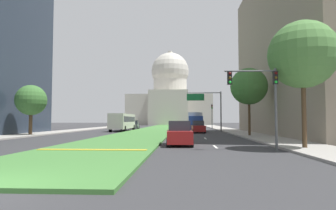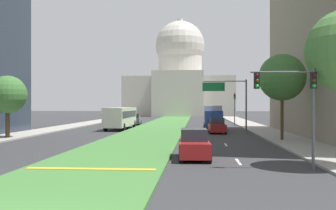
# 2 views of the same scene
# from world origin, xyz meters

# --- Properties ---
(ground_plane) EXTENTS (260.00, 260.00, 0.00)m
(ground_plane) POSITION_xyz_m (0.00, 55.46, 0.00)
(ground_plane) COLOR #333335
(grass_median) EXTENTS (7.25, 99.83, 0.14)m
(grass_median) POSITION_xyz_m (0.00, 49.92, 0.07)
(grass_median) COLOR #427A38
(grass_median) RESTS_ON ground_plane
(median_curb_nose) EXTENTS (6.53, 0.50, 0.04)m
(median_curb_nose) POSITION_xyz_m (0.00, 9.50, 0.16)
(median_curb_nose) COLOR gold
(median_curb_nose) RESTS_ON grass_median
(lane_dashes_right) EXTENTS (0.16, 76.21, 0.01)m
(lane_dashes_right) POSITION_xyz_m (7.69, 48.72, 0.00)
(lane_dashes_right) COLOR silver
(lane_dashes_right) RESTS_ON ground_plane
(sidewalk_left) EXTENTS (4.00, 99.83, 0.15)m
(sidewalk_left) POSITION_xyz_m (-13.76, 44.37, 0.07)
(sidewalk_left) COLOR #9E9991
(sidewalk_left) RESTS_ON ground_plane
(sidewalk_right) EXTENTS (4.00, 99.83, 0.15)m
(sidewalk_right) POSITION_xyz_m (13.76, 44.37, 0.07)
(sidewalk_right) COLOR #9E9991
(sidewalk_right) RESTS_ON ground_plane
(capitol_building) EXTENTS (32.63, 29.11, 30.51)m
(capitol_building) POSITION_xyz_m (0.00, 110.23, 10.67)
(capitol_building) COLOR beige
(capitol_building) RESTS_ON ground_plane
(traffic_light_near_right) EXTENTS (3.34, 0.35, 5.20)m
(traffic_light_near_right) POSITION_xyz_m (10.41, 11.09, 3.80)
(traffic_light_near_right) COLOR #515456
(traffic_light_near_right) RESTS_ON ground_plane
(traffic_light_far_right) EXTENTS (0.28, 0.35, 5.20)m
(traffic_light_far_right) POSITION_xyz_m (11.26, 51.51, 3.31)
(traffic_light_far_right) COLOR #515456
(traffic_light_far_right) RESTS_ON ground_plane
(overhead_guide_sign) EXTENTS (5.57, 0.20, 6.50)m
(overhead_guide_sign) POSITION_xyz_m (9.38, 39.11, 4.65)
(overhead_guide_sign) COLOR #515456
(overhead_guide_sign) RESTS_ON ground_plane
(street_tree_left_mid) EXTENTS (3.69, 3.69, 6.18)m
(street_tree_left_mid) POSITION_xyz_m (-13.11, 26.60, 4.30)
(street_tree_left_mid) COLOR #4C3823
(street_tree_left_mid) RESTS_ON ground_plane
(street_tree_right_mid) EXTENTS (4.29, 4.29, 7.99)m
(street_tree_right_mid) POSITION_xyz_m (13.06, 26.43, 5.83)
(street_tree_right_mid) COLOR #4C3823
(street_tree_right_mid) RESTS_ON ground_plane
(sedan_lead_stopped) EXTENTS (2.06, 4.35, 1.85)m
(sedan_lead_stopped) POSITION_xyz_m (5.09, 14.51, 0.86)
(sedan_lead_stopped) COLOR maroon
(sedan_lead_stopped) RESTS_ON ground_plane
(sedan_midblock) EXTENTS (2.05, 4.47, 1.82)m
(sedan_midblock) POSITION_xyz_m (7.61, 35.83, 0.85)
(sedan_midblock) COLOR maroon
(sedan_midblock) RESTS_ON ground_plane
(sedan_distant) EXTENTS (2.21, 4.58, 1.84)m
(sedan_distant) POSITION_xyz_m (-5.05, 53.20, 0.85)
(sedan_distant) COLOR #4C5156
(sedan_distant) RESTS_ON ground_plane
(box_truck_delivery) EXTENTS (2.40, 6.40, 3.20)m
(box_truck_delivery) POSITION_xyz_m (7.43, 42.15, 1.68)
(box_truck_delivery) COLOR navy
(box_truck_delivery) RESTS_ON ground_plane
(city_bus) EXTENTS (2.62, 11.00, 2.95)m
(city_bus) POSITION_xyz_m (-5.09, 42.02, 1.77)
(city_bus) COLOR beige
(city_bus) RESTS_ON ground_plane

